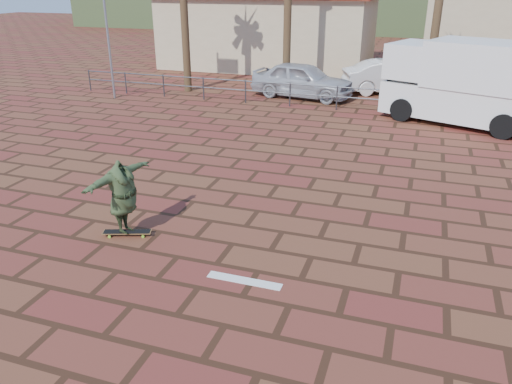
% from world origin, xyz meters
% --- Properties ---
extents(ground, '(120.00, 120.00, 0.00)m').
position_xyz_m(ground, '(0.00, 0.00, 0.00)').
color(ground, brown).
rests_on(ground, ground).
extents(paint_stripe, '(1.40, 0.22, 0.01)m').
position_xyz_m(paint_stripe, '(0.70, -1.20, 0.00)').
color(paint_stripe, white).
rests_on(paint_stripe, ground).
extents(guardrail, '(24.06, 0.06, 1.00)m').
position_xyz_m(guardrail, '(0.00, 12.00, 0.68)').
color(guardrail, '#47494F').
rests_on(guardrail, ground).
extents(building_west, '(12.60, 7.60, 4.50)m').
position_xyz_m(building_west, '(-6.00, 22.00, 2.28)').
color(building_west, beige).
rests_on(building_west, ground).
extents(longboard, '(1.04, 0.55, 0.10)m').
position_xyz_m(longboard, '(-2.25, -0.37, 0.08)').
color(longboard, olive).
rests_on(longboard, ground).
extents(skateboarder, '(0.80, 2.02, 1.60)m').
position_xyz_m(skateboarder, '(-2.25, -0.37, 0.90)').
color(skateboarder, '#344525').
rests_on(skateboarder, longboard).
extents(campervan, '(6.28, 4.32, 3.01)m').
position_xyz_m(campervan, '(4.91, 11.44, 1.58)').
color(campervan, white).
rests_on(campervan, ground).
extents(car_silver, '(4.87, 2.58, 1.58)m').
position_xyz_m(car_silver, '(-1.92, 13.87, 0.79)').
color(car_silver, '#B2B4BA').
rests_on(car_silver, ground).
extents(car_white, '(4.86, 3.15, 1.51)m').
position_xyz_m(car_white, '(1.88, 16.16, 0.76)').
color(car_white, silver).
rests_on(car_white, ground).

